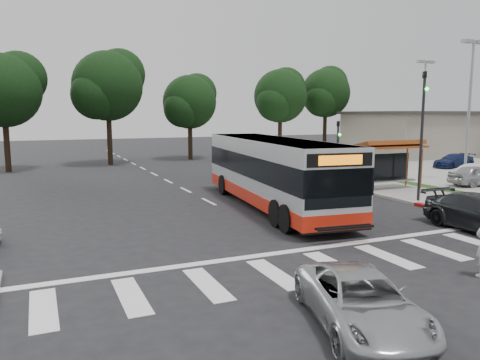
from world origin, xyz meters
TOP-DOWN VIEW (x-y plane):
  - ground at (0.00, 0.00)m, footprint 140.00×140.00m
  - sidewalk_east at (11.00, 8.00)m, footprint 4.00×40.00m
  - curb_east at (9.00, 8.00)m, footprint 0.30×40.00m
  - curb_east_red at (9.00, -2.00)m, footprint 0.32×6.00m
  - parking_lot at (23.00, 10.00)m, footprint 18.00×36.00m
  - commercial_building at (30.00, 22.00)m, footprint 14.00×10.00m
  - building_roof_cap at (30.00, 22.00)m, footprint 14.60×10.60m
  - crosswalk_ladder at (0.00, -5.00)m, footprint 18.00×2.60m
  - bus_shelter at (10.80, 5.10)m, footprint 4.20×1.60m
  - traffic_signal_ne_tall at (9.60, 1.49)m, footprint 0.18×0.37m
  - traffic_signal_ne_short at (9.60, 8.49)m, footprint 0.18×0.37m
  - lot_light_front at (18.00, 6.00)m, footprint 1.90×0.35m
  - lot_light_mid at (24.00, 16.00)m, footprint 1.90×0.35m
  - tree_ne_a at (16.08, 28.06)m, footprint 6.16×5.74m
  - tree_ne_b at (23.08, 30.06)m, footprint 6.16×5.74m
  - tree_north_a at (-1.92, 26.07)m, footprint 6.60×6.15m
  - tree_north_b at (6.07, 28.06)m, footprint 5.72×5.33m
  - tree_north_c at (-9.92, 24.06)m, footprint 6.16×5.74m
  - transit_bus at (2.35, 3.50)m, footprint 4.06×12.88m
  - silver_suv_south at (-1.90, -8.66)m, footprint 3.01×4.58m
  - parked_car_0 at (16.67, 3.94)m, footprint 3.78×1.71m
  - parked_car_1 at (18.31, 5.08)m, footprint 3.53×1.42m
  - parked_car_3 at (23.21, 11.60)m, footprint 4.03×2.04m

SIDE VIEW (x-z plane):
  - ground at x=0.00m, z-range 0.00..0.00m
  - crosswalk_ladder at x=0.00m, z-range 0.00..0.01m
  - parking_lot at x=23.00m, z-range 0.00..0.10m
  - sidewalk_east at x=11.00m, z-range 0.00..0.12m
  - curb_east at x=9.00m, z-range 0.00..0.15m
  - curb_east_red at x=9.00m, z-range 0.00..0.15m
  - silver_suv_south at x=-1.90m, z-range 0.00..1.17m
  - parked_car_3 at x=23.21m, z-range 0.10..1.22m
  - parked_car_1 at x=18.31m, z-range 0.10..1.24m
  - parked_car_0 at x=16.67m, z-range 0.10..1.36m
  - transit_bus at x=2.35m, z-range 0.00..3.27m
  - commercial_building at x=30.00m, z-range 0.00..4.40m
  - bus_shelter at x=10.80m, z-range 0.92..3.78m
  - traffic_signal_ne_short at x=9.60m, z-range 0.48..4.48m
  - traffic_signal_ne_tall at x=9.60m, z-range 0.63..7.13m
  - building_roof_cap at x=30.00m, z-range 4.40..4.70m
  - tree_north_b at x=6.07m, z-range 1.45..9.88m
  - lot_light_front at x=18.00m, z-range 1.40..10.41m
  - lot_light_mid at x=24.00m, z-range 1.40..10.41m
  - tree_north_c at x=-9.92m, z-range 1.64..10.94m
  - tree_ne_a at x=16.08m, z-range 1.74..11.04m
  - tree_ne_b at x=23.08m, z-range 1.91..11.93m
  - tree_north_a at x=-1.92m, z-range 1.84..12.01m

